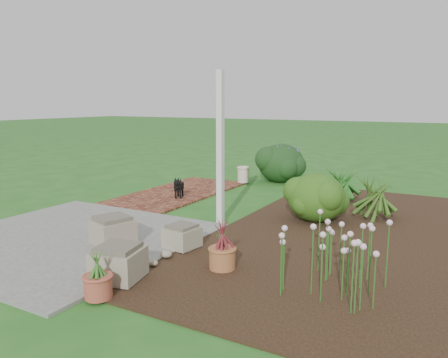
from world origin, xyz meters
The scene contains 18 objects.
ground centered at (0.00, 0.00, 0.00)m, with size 80.00×80.00×0.00m, color #215D1D.
concrete_patio centered at (-1.25, -1.75, 0.02)m, with size 3.50×3.50×0.04m, color #5C5C5A.
brick_path centered at (-1.70, 1.75, 0.02)m, with size 1.60×3.50×0.04m, color #59271C.
garden_bed centered at (2.50, 0.50, 0.01)m, with size 4.00×7.00×0.03m, color black.
veranda_post centered at (0.30, 0.10, 1.25)m, with size 0.10×0.10×2.50m, color white.
stone_trough_near centered at (0.48, -2.52, 0.21)m, with size 0.50×0.50×0.33m, color #786C5E.
stone_trough_mid centered at (0.48, -1.27, 0.17)m, with size 0.40×0.40×0.27m, color gray.
stone_trough_far centered at (-0.45, -1.63, 0.21)m, with size 0.50×0.50×0.34m, color gray.
black_dog centered at (-1.35, 1.24, 0.28)m, with size 0.27×0.45×0.41m.
cream_ceramic_urn centered at (-0.98, 3.48, 0.23)m, with size 0.28×0.28×0.37m, color beige.
evergreen_shrub centered at (1.64, 1.00, 0.44)m, with size 0.97×0.97×0.82m, color #103B0E.
agapanthus_clump_back centered at (2.49, 1.63, 0.49)m, with size 1.02×1.02×0.92m, color #17370F, non-canonical shape.
agapanthus_clump_front centered at (1.63, 2.70, 0.45)m, with size 0.94×0.94×0.83m, color #1A4212, non-canonical shape.
pink_flower_patch centered at (2.70, -1.66, 0.39)m, with size 1.14×1.14×0.73m, color #113D0F, non-canonical shape.
terracotta_pot_bronze centered at (1.34, -1.67, 0.16)m, with size 0.31×0.31×0.26m, color #9E5F35.
terracotta_pot_small_left centered at (1.29, -1.61, 0.13)m, with size 0.24×0.24×0.20m, color #A04E36.
terracotta_pot_small_right centered at (0.63, -2.98, 0.15)m, with size 0.28×0.28×0.24m, color #A54937.
purple_flowering_bush centered at (-0.29, 4.22, 0.49)m, with size 1.16×1.16×0.99m, color black.
Camera 1 is at (3.79, -6.00, 2.01)m, focal length 35.00 mm.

